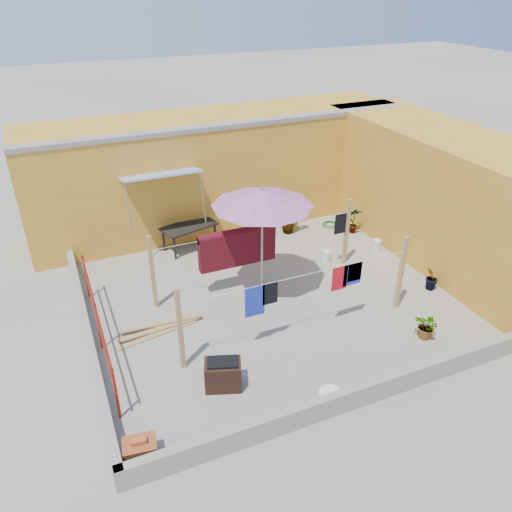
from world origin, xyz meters
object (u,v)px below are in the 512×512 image
(outdoor_table, at_px, (189,228))
(brick_stack, at_px, (140,451))
(white_basin, at_px, (330,394))
(green_hose, at_px, (330,224))
(patio_umbrella, at_px, (262,199))
(brazier, at_px, (223,374))
(water_jug_b, at_px, (326,256))
(plant_back_a, at_px, (291,217))
(water_jug_a, at_px, (376,245))

(outdoor_table, relative_size, brick_stack, 2.85)
(white_basin, relative_size, green_hose, 0.92)
(brick_stack, bearing_deg, patio_umbrella, 44.41)
(brick_stack, height_order, white_basin, brick_stack)
(patio_umbrella, xyz_separation_m, brazier, (-1.91, -2.57, -2.12))
(brazier, bearing_deg, white_basin, -30.33)
(patio_umbrella, distance_m, green_hose, 4.85)
(water_jug_b, bearing_deg, brick_stack, -143.78)
(brick_stack, xyz_separation_m, green_hose, (7.03, 6.10, -0.16))
(white_basin, bearing_deg, patio_umbrella, 86.32)
(green_hose, bearing_deg, brick_stack, -139.08)
(brick_stack, distance_m, brazier, 2.00)
(brazier, distance_m, plant_back_a, 6.67)
(brick_stack, bearing_deg, water_jug_b, 36.22)
(white_basin, bearing_deg, water_jug_b, 60.52)
(brazier, height_order, water_jug_b, brazier)
(outdoor_table, bearing_deg, brazier, -100.58)
(patio_umbrella, xyz_separation_m, brick_stack, (-3.64, -3.57, -2.22))
(patio_umbrella, relative_size, plant_back_a, 3.09)
(brazier, relative_size, water_jug_b, 2.27)
(water_jug_b, height_order, green_hose, water_jug_b)
(patio_umbrella, xyz_separation_m, water_jug_a, (3.74, 0.66, -2.25))
(water_jug_a, bearing_deg, green_hose, 100.68)
(brazier, bearing_deg, plant_back_a, 52.41)
(white_basin, distance_m, water_jug_a, 5.79)
(water_jug_a, xyz_separation_m, plant_back_a, (-1.59, 2.05, 0.27))
(outdoor_table, xyz_separation_m, water_jug_a, (4.65, -2.17, -0.46))
(green_hose, bearing_deg, white_basin, -120.73)
(outdoor_table, relative_size, white_basin, 3.73)
(outdoor_table, distance_m, water_jug_a, 5.15)
(patio_umbrella, height_order, water_jug_b, patio_umbrella)
(outdoor_table, height_order, white_basin, outdoor_table)
(outdoor_table, bearing_deg, plant_back_a, -2.26)
(patio_umbrella, xyz_separation_m, water_jug_b, (2.17, 0.69, -2.26))
(white_basin, xyz_separation_m, water_jug_b, (2.40, 4.25, 0.11))
(water_jug_a, distance_m, water_jug_b, 1.57)
(green_hose, bearing_deg, water_jug_a, -79.32)
(patio_umbrella, relative_size, green_hose, 5.70)
(plant_back_a, bearing_deg, water_jug_a, -52.25)
(brick_stack, relative_size, plant_back_a, 0.65)
(patio_umbrella, bearing_deg, brick_stack, -135.59)
(brazier, bearing_deg, water_jug_a, 29.71)
(outdoor_table, bearing_deg, water_jug_b, -34.80)
(water_jug_b, bearing_deg, patio_umbrella, -162.35)
(outdoor_table, bearing_deg, green_hose, -4.04)
(water_jug_b, bearing_deg, white_basin, -119.48)
(water_jug_a, distance_m, plant_back_a, 2.61)
(white_basin, distance_m, plant_back_a, 6.72)
(plant_back_a, bearing_deg, patio_umbrella, -128.45)
(brick_stack, height_order, water_jug_b, brick_stack)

